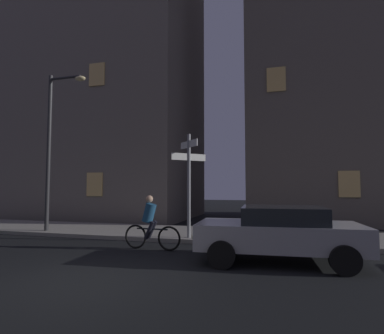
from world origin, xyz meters
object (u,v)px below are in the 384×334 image
(street_lamp, at_px, (54,138))
(car_near_right, at_px, (279,232))
(signpost, at_px, (189,176))
(cyclist, at_px, (151,224))

(street_lamp, bearing_deg, car_near_right, -14.82)
(signpost, distance_m, street_lamp, 5.93)
(signpost, distance_m, cyclist, 2.31)
(street_lamp, relative_size, cyclist, 3.45)
(car_near_right, xyz_separation_m, cyclist, (-3.70, 0.58, -0.00))
(signpost, height_order, cyclist, signpost)
(signpost, bearing_deg, cyclist, -113.78)
(street_lamp, bearing_deg, cyclist, -19.05)
(signpost, relative_size, cyclist, 1.96)
(cyclist, bearing_deg, car_near_right, -8.84)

